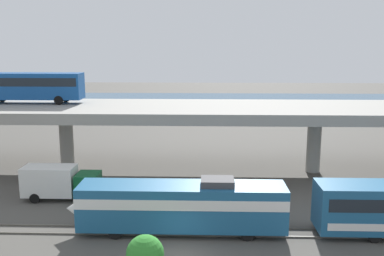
% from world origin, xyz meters
% --- Properties ---
extents(rail_strip_near, '(110.00, 0.12, 0.12)m').
position_xyz_m(rail_strip_near, '(0.00, 3.29, 0.06)').
color(rail_strip_near, '#59544C').
rests_on(rail_strip_near, ground_plane).
extents(rail_strip_far, '(110.00, 0.12, 0.12)m').
position_xyz_m(rail_strip_far, '(0.00, 4.71, 0.06)').
color(rail_strip_far, '#59544C').
rests_on(rail_strip_far, ground_plane).
extents(train_locomotive, '(16.21, 3.04, 4.18)m').
position_xyz_m(train_locomotive, '(-0.66, 4.00, 2.19)').
color(train_locomotive, '#1E5984').
rests_on(train_locomotive, ground_plane).
extents(highway_overpass, '(96.00, 11.63, 7.21)m').
position_xyz_m(highway_overpass, '(0.00, 20.00, 6.50)').
color(highway_overpass, gray).
rests_on(highway_overpass, ground_plane).
extents(transit_bus_on_overpass, '(12.00, 2.68, 3.40)m').
position_xyz_m(transit_bus_on_overpass, '(-18.04, 21.59, 9.27)').
color(transit_bus_on_overpass, '#14478C').
rests_on(transit_bus_on_overpass, highway_overpass).
extents(service_truck_west, '(6.80, 2.46, 3.04)m').
position_xyz_m(service_truck_west, '(-11.30, 10.58, 1.64)').
color(service_truck_west, '#0C4C26').
rests_on(service_truck_west, ground_plane).
extents(pier_parking_lot, '(67.89, 13.36, 1.22)m').
position_xyz_m(pier_parking_lot, '(0.00, 55.00, 0.61)').
color(pier_parking_lot, gray).
rests_on(pier_parking_lot, ground_plane).
extents(parked_car_0, '(4.22, 1.88, 1.50)m').
position_xyz_m(parked_car_0, '(28.53, 55.26, 2.00)').
color(parked_car_0, '#B7B7BC').
rests_on(parked_car_0, pier_parking_lot).
extents(parked_car_1, '(4.43, 1.82, 1.50)m').
position_xyz_m(parked_car_1, '(-22.65, 53.63, 2.00)').
color(parked_car_1, '#515459').
rests_on(parked_car_1, pier_parking_lot).
extents(parked_car_2, '(4.47, 1.95, 1.50)m').
position_xyz_m(parked_car_2, '(16.20, 51.90, 2.00)').
color(parked_car_2, '#9E998C').
rests_on(parked_car_2, pier_parking_lot).
extents(parked_car_3, '(4.47, 1.85, 1.50)m').
position_xyz_m(parked_car_3, '(-0.62, 53.91, 2.00)').
color(parked_car_3, '#B7B7BC').
rests_on(parked_car_3, pier_parking_lot).
extents(parked_car_4, '(4.38, 1.96, 1.50)m').
position_xyz_m(parked_car_4, '(20.41, 58.12, 2.00)').
color(parked_car_4, silver).
rests_on(parked_car_4, pier_parking_lot).
extents(harbor_water, '(140.00, 36.00, 0.01)m').
position_xyz_m(harbor_water, '(0.00, 78.00, 0.00)').
color(harbor_water, '#2D5170').
rests_on(harbor_water, ground_plane).
extents(shrub_right, '(2.34, 2.34, 2.34)m').
position_xyz_m(shrub_right, '(-1.86, -1.72, 1.17)').
color(shrub_right, '#2F822C').
rests_on(shrub_right, ground_plane).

